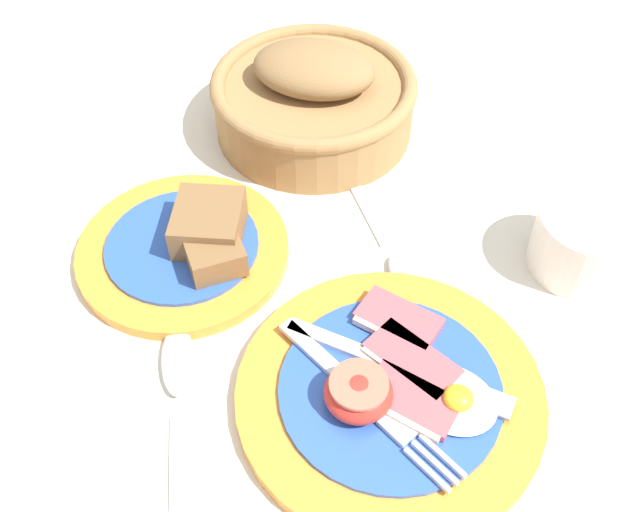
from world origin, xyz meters
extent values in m
plane|color=beige|center=(0.00, 0.00, 0.00)|extent=(3.00, 3.00, 0.00)
cylinder|color=orange|center=(0.09, -0.01, 0.01)|extent=(0.24, 0.24, 0.01)
cylinder|color=#2D56B7|center=(0.09, -0.01, 0.01)|extent=(0.17, 0.17, 0.00)
cube|color=#BC5156|center=(0.09, 0.01, 0.02)|extent=(0.08, 0.05, 0.01)
cube|color=beige|center=(0.09, 0.00, 0.02)|extent=(0.07, 0.03, 0.01)
cube|color=#BC5156|center=(0.11, -0.02, 0.02)|extent=(0.07, 0.04, 0.01)
cube|color=beige|center=(0.11, -0.03, 0.02)|extent=(0.06, 0.01, 0.01)
cube|color=#BC5156|center=(0.06, 0.04, 0.02)|extent=(0.07, 0.04, 0.01)
cube|color=beige|center=(0.06, 0.03, 0.02)|extent=(0.06, 0.01, 0.01)
ellipsoid|color=red|center=(0.07, -0.04, 0.03)|extent=(0.05, 0.05, 0.03)
cylinder|color=#DB664C|center=(0.07, -0.04, 0.04)|extent=(0.04, 0.04, 0.00)
ellipsoid|color=white|center=(0.13, 0.00, 0.02)|extent=(0.07, 0.06, 0.01)
ellipsoid|color=yellow|center=(0.14, 0.00, 0.03)|extent=(0.02, 0.02, 0.01)
cube|color=silver|center=(0.04, -0.02, 0.02)|extent=(0.11, 0.04, 0.00)
cube|color=silver|center=(0.11, -0.04, 0.02)|extent=(0.03, 0.02, 0.00)
cube|color=silver|center=(0.14, -0.06, 0.02)|extent=(0.04, 0.02, 0.00)
cube|color=silver|center=(0.15, -0.05, 0.02)|extent=(0.04, 0.02, 0.00)
cube|color=silver|center=(0.15, -0.05, 0.02)|extent=(0.04, 0.02, 0.00)
cube|color=silver|center=(0.05, 0.00, 0.02)|extent=(0.11, 0.02, 0.00)
cube|color=#9EA0A5|center=(0.14, 0.01, 0.02)|extent=(0.08, 0.03, 0.00)
cylinder|color=orange|center=(-0.14, 0.02, 0.01)|extent=(0.19, 0.19, 0.01)
cylinder|color=#2D56B7|center=(-0.14, 0.02, 0.01)|extent=(0.14, 0.14, 0.00)
cube|color=brown|center=(-0.12, 0.04, 0.03)|extent=(0.08, 0.09, 0.03)
cube|color=brown|center=(-0.11, 0.02, 0.03)|extent=(0.08, 0.08, 0.03)
cylinder|color=white|center=(0.17, 0.20, 0.03)|extent=(0.09, 0.09, 0.06)
cylinder|color=white|center=(0.17, 0.20, 0.06)|extent=(0.07, 0.07, 0.01)
cylinder|color=olive|center=(-0.14, 0.23, 0.03)|extent=(0.21, 0.21, 0.06)
torus|color=olive|center=(-0.14, 0.23, 0.06)|extent=(0.21, 0.21, 0.02)
ellipsoid|color=olive|center=(-0.14, 0.23, 0.08)|extent=(0.14, 0.12, 0.04)
cube|color=silver|center=(-0.03, 0.16, 0.00)|extent=(0.09, 0.08, 0.01)
ellipsoid|color=silver|center=(0.05, 0.09, 0.01)|extent=(0.07, 0.06, 0.01)
cube|color=silver|center=(-0.01, -0.16, 0.00)|extent=(0.08, 0.09, 0.01)
ellipsoid|color=silver|center=(-0.07, -0.07, 0.01)|extent=(0.06, 0.07, 0.01)
camera|label=1|loc=(0.20, -0.30, 0.51)|focal=42.00mm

